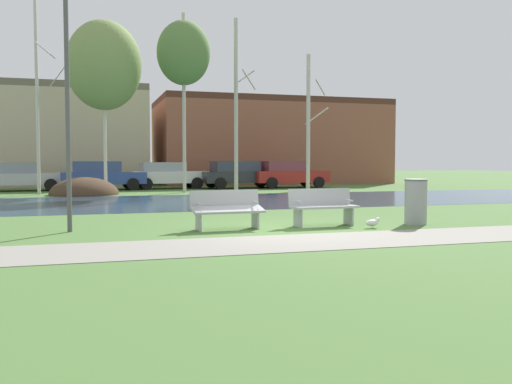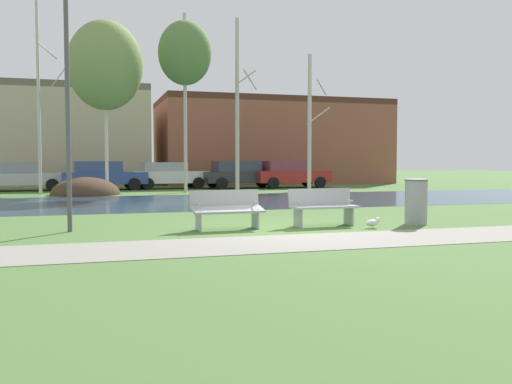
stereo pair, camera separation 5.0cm
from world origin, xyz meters
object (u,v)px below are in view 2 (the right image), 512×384
Objects in this scene: trash_bin at (416,201)px; streetlamp at (67,45)px; parked_suv_fifth_red at (289,174)px; bench_right at (323,206)px; parked_hatch_third_white at (169,175)px; seagull at (373,222)px; parked_van_nearest_silver at (20,176)px; parked_sedan_second_blue at (103,175)px; parked_wagon_fourth_dark at (241,174)px; bench_left at (227,208)px.

trash_bin is 0.18× the size of streetlamp.
bench_right is at bearing -107.68° from parked_suv_fifth_red.
trash_bin is 0.25× the size of parked_hatch_third_white.
seagull is 21.61m from parked_van_nearest_silver.
parked_van_nearest_silver is (-9.66, 19.32, 0.64)m from seagull.
parked_hatch_third_white reaches higher than trash_bin.
seagull is 19.91m from parked_sedan_second_blue.
parked_suv_fifth_red reaches higher than parked_wagon_fourth_dark.
streetlamp is at bearing 170.61° from bench_left.
parked_hatch_third_white is at bearing 76.08° from streetlamp.
parked_suv_fifth_red is at bearing 72.32° from bench_right.
streetlamp is (-6.55, 1.28, 3.83)m from seagull.
parked_sedan_second_blue reaches higher than parked_hatch_third_white.
parked_sedan_second_blue is 3.57m from parked_hatch_third_white.
bench_left is 3.32m from seagull.
seagull is 0.09× the size of parked_sedan_second_blue.
parked_wagon_fourth_dark is at bearing -2.16° from parked_van_nearest_silver.
parked_sedan_second_blue is 1.02× the size of parked_hatch_third_white.
parked_hatch_third_white is at bearing 1.55° from parked_van_nearest_silver.
trash_bin is 0.24× the size of parked_suv_fifth_red.
trash_bin is 18.52m from parked_wagon_fourth_dark.
streetlamp is 1.30× the size of parked_wagon_fourth_dark.
trash_bin is 19.45m from parked_hatch_third_white.
streetlamp reaches higher than parked_hatch_third_white.
parked_hatch_third_white is at bearing 172.49° from parked_suv_fifth_red.
parked_wagon_fourth_dark is at bearing 174.84° from parked_suv_fifth_red.
parked_wagon_fourth_dark is 2.85m from parked_suv_fifth_red.
streetlamp is 1.33× the size of parked_suv_fifth_red.
parked_van_nearest_silver is at bearing 115.21° from bench_right.
bench_left is 1.00× the size of bench_right.
parked_hatch_third_white is (-2.03, 19.53, 0.65)m from seagull.
trash_bin is at bearing -4.47° from bench_left.
seagull is 0.06× the size of streetlamp.
parked_sedan_second_blue is (4.08, -0.22, 0.03)m from parked_van_nearest_silver.
seagull is 0.09× the size of parked_suv_fifth_red.
streetlamp is 1.39× the size of parked_hatch_third_white.
streetlamp is at bearing 173.45° from trash_bin.
parked_hatch_third_white is (7.63, 0.21, 0.01)m from parked_van_nearest_silver.
streetlamp reaches higher than parked_suv_fifth_red.
parked_van_nearest_silver is 14.48m from parked_suv_fifth_red.
parked_van_nearest_silver is (-3.10, 18.04, -3.19)m from streetlamp.
parked_sedan_second_blue is 0.95× the size of parked_wagon_fourth_dark.
parked_sedan_second_blue is at bearing 97.29° from bench_left.
parked_van_nearest_silver is (-6.43, 18.59, 0.30)m from bench_left.
parked_hatch_third_white reaches higher than bench_left.
parked_wagon_fourth_dark is 1.02× the size of parked_suv_fifth_red.
bench_left is 0.36× the size of parked_suv_fifth_red.
seagull is 0.09× the size of parked_hatch_third_white.
bench_left is at bearing 167.30° from seagull.
parked_hatch_third_white is at bearing 95.94° from seagull.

